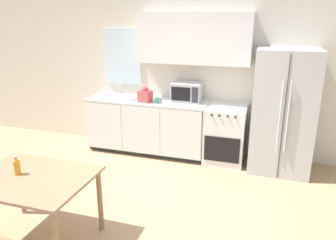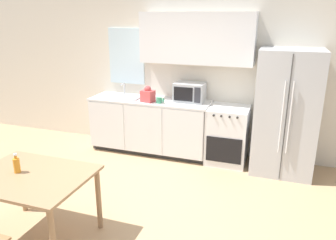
{
  "view_description": "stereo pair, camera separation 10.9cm",
  "coord_description": "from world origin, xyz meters",
  "px_view_note": "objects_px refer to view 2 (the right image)",
  "views": [
    {
      "loc": [
        1.38,
        -2.97,
        2.24
      ],
      "look_at": [
        0.28,
        0.55,
        1.05
      ],
      "focal_mm": 35.0,
      "sensor_mm": 36.0,
      "label": 1
    },
    {
      "loc": [
        1.48,
        -2.94,
        2.24
      ],
      "look_at": [
        0.28,
        0.55,
        1.05
      ],
      "focal_mm": 35.0,
      "sensor_mm": 36.0,
      "label": 2
    }
  ],
  "objects_px": {
    "refrigerator": "(286,113)",
    "drink_bottle": "(17,165)",
    "coffee_mug": "(159,100)",
    "oven_range": "(227,135)",
    "microwave": "(190,92)",
    "dining_table": "(31,184)"
  },
  "relations": [
    {
      "from": "oven_range",
      "to": "refrigerator",
      "type": "height_order",
      "value": "refrigerator"
    },
    {
      "from": "coffee_mug",
      "to": "microwave",
      "type": "bearing_deg",
      "value": 32.71
    },
    {
      "from": "coffee_mug",
      "to": "drink_bottle",
      "type": "xyz_separation_m",
      "value": [
        -0.63,
        -2.38,
        -0.14
      ]
    },
    {
      "from": "oven_range",
      "to": "coffee_mug",
      "type": "height_order",
      "value": "coffee_mug"
    },
    {
      "from": "refrigerator",
      "to": "coffee_mug",
      "type": "relative_size",
      "value": 14.35
    },
    {
      "from": "coffee_mug",
      "to": "dining_table",
      "type": "distance_m",
      "value": 2.45
    },
    {
      "from": "microwave",
      "to": "oven_range",
      "type": "bearing_deg",
      "value": -9.08
    },
    {
      "from": "oven_range",
      "to": "drink_bottle",
      "type": "relative_size",
      "value": 4.44
    },
    {
      "from": "microwave",
      "to": "drink_bottle",
      "type": "bearing_deg",
      "value": -111.52
    },
    {
      "from": "drink_bottle",
      "to": "microwave",
      "type": "bearing_deg",
      "value": 68.48
    },
    {
      "from": "refrigerator",
      "to": "oven_range",
      "type": "bearing_deg",
      "value": 176.69
    },
    {
      "from": "refrigerator",
      "to": "drink_bottle",
      "type": "relative_size",
      "value": 8.98
    },
    {
      "from": "dining_table",
      "to": "drink_bottle",
      "type": "bearing_deg",
      "value": 176.57
    },
    {
      "from": "coffee_mug",
      "to": "dining_table",
      "type": "xyz_separation_m",
      "value": [
        -0.47,
        -2.39,
        -0.32
      ]
    },
    {
      "from": "refrigerator",
      "to": "microwave",
      "type": "height_order",
      "value": "refrigerator"
    },
    {
      "from": "dining_table",
      "to": "drink_bottle",
      "type": "height_order",
      "value": "drink_bottle"
    },
    {
      "from": "refrigerator",
      "to": "dining_table",
      "type": "height_order",
      "value": "refrigerator"
    },
    {
      "from": "microwave",
      "to": "refrigerator",
      "type": "bearing_deg",
      "value": -5.9
    },
    {
      "from": "refrigerator",
      "to": "coffee_mug",
      "type": "xyz_separation_m",
      "value": [
        -1.89,
        -0.11,
        0.06
      ]
    },
    {
      "from": "coffee_mug",
      "to": "drink_bottle",
      "type": "relative_size",
      "value": 0.63
    },
    {
      "from": "refrigerator",
      "to": "microwave",
      "type": "distance_m",
      "value": 1.49
    },
    {
      "from": "microwave",
      "to": "drink_bottle",
      "type": "height_order",
      "value": "microwave"
    }
  ]
}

